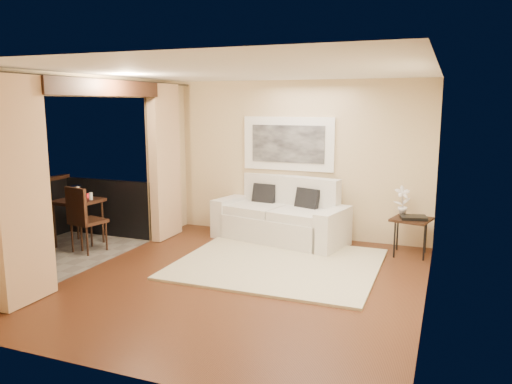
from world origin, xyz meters
The scene contains 18 objects.
floor centered at (0.00, 0.00, 0.00)m, with size 5.00×5.00×0.00m, color #532C18.
room_shell centered at (-2.13, 0.00, 2.52)m, with size 5.00×6.40×5.00m.
balcony centered at (-3.31, 0.00, 0.18)m, with size 1.81×2.60×1.17m.
curtains centered at (-2.11, 0.00, 1.34)m, with size 0.16×4.80×2.64m.
artwork centered at (-0.20, 2.46, 1.62)m, with size 1.62×0.07×0.92m.
rug centered at (0.19, 0.81, 0.02)m, with size 2.82×2.46×0.04m, color beige.
sofa centered at (-0.18, 2.10, 0.38)m, with size 2.38×1.40×1.07m.
side_table centered at (1.93, 2.00, 0.52)m, with size 0.65×0.65×0.58m.
tray centered at (1.96, 1.95, 0.61)m, with size 0.38×0.28×0.05m, color black.
orchid centered at (1.77, 2.13, 0.82)m, with size 0.25×0.17×0.47m, color white.
bistro_table centered at (-3.19, 0.60, 0.68)m, with size 0.70×0.70×0.77m.
balcony_chair_far centered at (-2.84, 0.27, 0.61)m, with size 0.54×0.54×1.05m.
balcony_chair_near centered at (-2.97, -0.90, 0.61)m, with size 0.56×0.56×1.04m.
ice_bucket centered at (-3.31, 0.70, 0.87)m, with size 0.18×0.18×0.20m, color white.
candle centered at (-3.12, 0.78, 0.80)m, with size 0.06×0.06×0.07m, color red.
vase centered at (-3.21, 0.45, 0.86)m, with size 0.04×0.04×0.18m, color silver.
glass_a centered at (-3.06, 0.49, 0.83)m, with size 0.06×0.06×0.12m, color white.
glass_b centered at (-2.98, 0.66, 0.83)m, with size 0.06×0.06×0.12m, color silver.
Camera 1 is at (2.41, -5.77, 2.32)m, focal length 35.00 mm.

